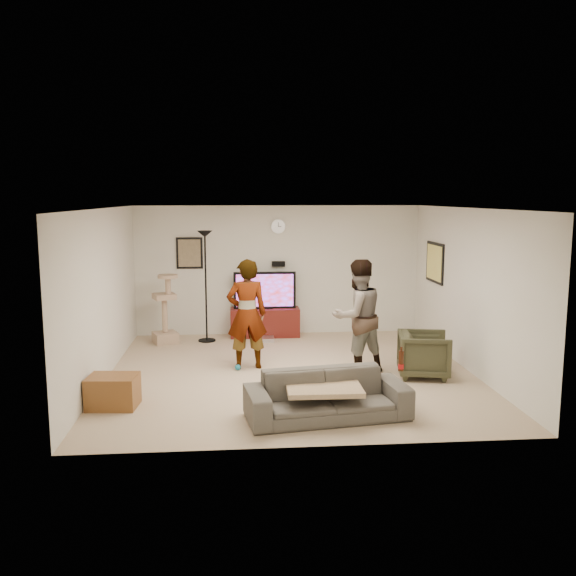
{
  "coord_description": "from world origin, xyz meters",
  "views": [
    {
      "loc": [
        -0.8,
        -8.88,
        2.67
      ],
      "look_at": [
        -0.03,
        0.2,
        1.29
      ],
      "focal_mm": 37.68,
      "sensor_mm": 36.0,
      "label": 1
    }
  ],
  "objects": [
    {
      "name": "side_table",
      "position": [
        -2.4,
        -1.29,
        0.21
      ],
      "size": [
        0.65,
        0.52,
        0.41
      ],
      "primitive_type": "cube",
      "rotation": [
        0.0,
        0.0,
        -0.09
      ],
      "color": "brown",
      "rests_on": "floor"
    },
    {
      "name": "wall_back",
      "position": [
        0.0,
        2.75,
        1.25
      ],
      "size": [
        5.5,
        0.04,
        2.5
      ],
      "primitive_type": "cube",
      "color": "white",
      "rests_on": "floor"
    },
    {
      "name": "floor_lamp",
      "position": [
        -1.38,
        2.2,
        1.03
      ],
      "size": [
        0.32,
        0.32,
        2.06
      ],
      "primitive_type": "cylinder",
      "color": "black",
      "rests_on": "floor"
    },
    {
      "name": "wall_speaker",
      "position": [
        0.0,
        2.69,
        1.38
      ],
      "size": [
        0.25,
        0.1,
        0.1
      ],
      "primitive_type": "cube",
      "color": "black",
      "rests_on": "wall_back"
    },
    {
      "name": "beer_bottle",
      "position": [
        1.17,
        -1.92,
        0.7
      ],
      "size": [
        0.06,
        0.06,
        0.25
      ],
      "primitive_type": "cylinder",
      "color": "#3A1809",
      "rests_on": "sofa"
    },
    {
      "name": "cat_tree",
      "position": [
        -2.13,
        2.11,
        0.64
      ],
      "size": [
        0.53,
        0.53,
        1.28
      ],
      "primitive_type": "cube",
      "rotation": [
        0.0,
        0.0,
        0.38
      ],
      "color": "tan",
      "rests_on": "floor"
    },
    {
      "name": "ceiling",
      "position": [
        0.0,
        0.0,
        2.51
      ],
      "size": [
        5.5,
        5.5,
        0.02
      ],
      "primitive_type": "cube",
      "color": "white",
      "rests_on": "wall_back"
    },
    {
      "name": "armchair",
      "position": [
        1.97,
        -0.33,
        0.34
      ],
      "size": [
        0.86,
        0.85,
        0.67
      ],
      "primitive_type": "imported",
      "rotation": [
        0.0,
        0.0,
        1.38
      ],
      "color": "#343522",
      "rests_on": "floor"
    },
    {
      "name": "sofa",
      "position": [
        0.27,
        -1.92,
        0.29
      ],
      "size": [
        2.05,
        1.04,
        0.57
      ],
      "primitive_type": "imported",
      "rotation": [
        0.0,
        0.0,
        0.14
      ],
      "color": "#4B4841",
      "rests_on": "floor"
    },
    {
      "name": "tv_screen",
      "position": [
        -0.28,
        2.46,
        0.9
      ],
      "size": [
        1.09,
        0.01,
        0.62
      ],
      "primitive_type": "cube",
      "color": "#7348E8",
      "rests_on": "tv"
    },
    {
      "name": "person_left",
      "position": [
        -0.66,
        0.35,
        0.86
      ],
      "size": [
        0.67,
        0.48,
        1.72
      ],
      "primitive_type": "imported",
      "rotation": [
        0.0,
        0.0,
        3.25
      ],
      "color": "#A2A2A2",
      "rests_on": "floor"
    },
    {
      "name": "wall_right",
      "position": [
        2.75,
        0.0,
        1.25
      ],
      "size": [
        0.04,
        5.5,
        2.5
      ],
      "primitive_type": "cube",
      "color": "white",
      "rests_on": "floor"
    },
    {
      "name": "throw_blanket",
      "position": [
        0.22,
        -1.92,
        0.39
      ],
      "size": [
        0.91,
        0.71,
        0.06
      ],
      "primitive_type": "cube",
      "rotation": [
        0.0,
        0.0,
        -0.01
      ],
      "color": "tan",
      "rests_on": "sofa"
    },
    {
      "name": "wall_front",
      "position": [
        0.0,
        -2.75,
        1.25
      ],
      "size": [
        5.5,
        0.04,
        2.5
      ],
      "primitive_type": "cube",
      "color": "white",
      "rests_on": "floor"
    },
    {
      "name": "toy_ball",
      "position": [
        -0.81,
        0.23,
        0.05
      ],
      "size": [
        0.09,
        0.09,
        0.09
      ],
      "primitive_type": "sphere",
      "color": "teal",
      "rests_on": "floor"
    },
    {
      "name": "wall_left",
      "position": [
        -2.75,
        0.0,
        1.25
      ],
      "size": [
        0.04,
        5.5,
        2.5
      ],
      "primitive_type": "cube",
      "color": "white",
      "rests_on": "floor"
    },
    {
      "name": "picture_back",
      "position": [
        -1.7,
        2.73,
        1.6
      ],
      "size": [
        0.42,
        0.03,
        0.52
      ],
      "primitive_type": "cube",
      "color": "#786A4F",
      "rests_on": "wall_back"
    },
    {
      "name": "wall_clock",
      "position": [
        0.0,
        2.72,
        2.1
      ],
      "size": [
        0.26,
        0.04,
        0.26
      ],
      "primitive_type": "cylinder",
      "rotation": [
        1.57,
        0.0,
        0.0
      ],
      "color": "white",
      "rests_on": "wall_back"
    },
    {
      "name": "person_right",
      "position": [
        1.02,
        -0.01,
        0.87
      ],
      "size": [
        1.03,
        0.92,
        1.74
      ],
      "primitive_type": "imported",
      "rotation": [
        0.0,
        0.0,
        3.51
      ],
      "color": "#374F7A",
      "rests_on": "floor"
    },
    {
      "name": "tv",
      "position": [
        -0.28,
        2.5,
        0.9
      ],
      "size": [
        1.18,
        0.08,
        0.7
      ],
      "primitive_type": "cube",
      "color": "black",
      "rests_on": "tv_stand"
    },
    {
      "name": "floor",
      "position": [
        0.0,
        0.0,
        -0.01
      ],
      "size": [
        5.5,
        5.5,
        0.02
      ],
      "primitive_type": "cube",
      "color": "#C2B18E",
      "rests_on": "ground"
    },
    {
      "name": "tv_stand",
      "position": [
        -0.28,
        2.5,
        0.27
      ],
      "size": [
        1.32,
        0.45,
        0.55
      ],
      "primitive_type": "cube",
      "color": "#4B1410",
      "rests_on": "floor"
    },
    {
      "name": "picture_right",
      "position": [
        2.73,
        1.6,
        1.5
      ],
      "size": [
        0.03,
        0.78,
        0.62
      ],
      "primitive_type": "cube",
      "color": "#FBE36B",
      "rests_on": "wall_right"
    },
    {
      "name": "console_box",
      "position": [
        -0.32,
        2.11,
        0.04
      ],
      "size": [
        0.4,
        0.3,
        0.07
      ],
      "primitive_type": "cube",
      "color": "silver",
      "rests_on": "floor"
    }
  ]
}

